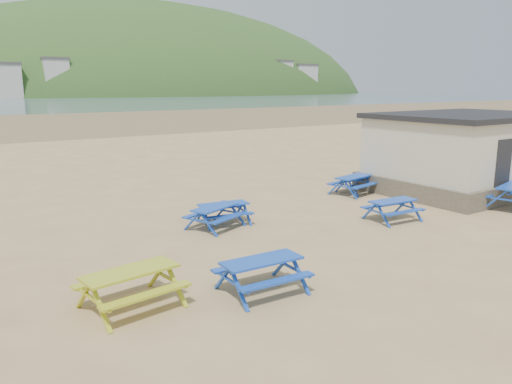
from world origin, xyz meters
TOP-DOWN VIEW (x-y plane):
  - ground at (0.00, 0.00)m, footprint 400.00×400.00m
  - picnic_table_blue_a at (-0.94, 1.74)m, footprint 1.96×1.78m
  - picnic_table_blue_b at (-0.49, 2.01)m, footprint 1.72×1.46m
  - picnic_table_blue_c at (6.44, 3.02)m, footprint 1.64×1.36m
  - picnic_table_blue_d at (-2.52, -3.01)m, footprint 1.77×1.45m
  - picnic_table_blue_e at (4.20, -0.71)m, footprint 1.70×1.41m
  - picnic_table_yellow at (-5.05, -2.20)m, footprint 2.00×1.69m
  - amenity_block at (10.50, 1.00)m, footprint 7.40×5.40m
  - headland_town at (90.00, 229.68)m, footprint 264.00×144.00m
  - picnic_table_blue_g at (6.04, 2.87)m, footprint 1.97×1.71m

SIDE VIEW (x-z plane):
  - headland_town at x=90.00m, z-range -63.91..44.09m
  - ground at x=0.00m, z-range 0.00..0.00m
  - picnic_table_blue_c at x=6.44m, z-range 0.00..0.65m
  - picnic_table_blue_b at x=-0.49m, z-range 0.00..0.65m
  - picnic_table_blue_e at x=4.20m, z-range 0.00..0.67m
  - picnic_table_blue_a at x=-0.94m, z-range 0.00..0.67m
  - picnic_table_blue_d at x=-2.52m, z-range 0.00..0.72m
  - picnic_table_blue_g at x=6.04m, z-range 0.00..0.73m
  - picnic_table_yellow at x=-5.05m, z-range 0.00..0.77m
  - amenity_block at x=10.50m, z-range -0.01..3.14m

